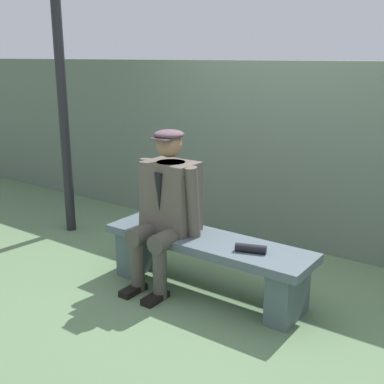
{
  "coord_description": "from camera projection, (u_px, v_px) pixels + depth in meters",
  "views": [
    {
      "loc": [
        -1.98,
        2.95,
        1.82
      ],
      "look_at": [
        0.14,
        0.0,
        0.8
      ],
      "focal_mm": 45.76,
      "sensor_mm": 36.0,
      "label": 1
    }
  ],
  "objects": [
    {
      "name": "stadium_wall",
      "position": [
        287.0,
        154.0,
        4.77
      ],
      "size": [
        12.0,
        0.24,
        1.77
      ],
      "primitive_type": "cube",
      "color": "#5A695A",
      "rests_on": "ground"
    },
    {
      "name": "rolled_magazine",
      "position": [
        251.0,
        248.0,
        3.51
      ],
      "size": [
        0.23,
        0.13,
        0.06
      ],
      "primitive_type": "cylinder",
      "rotation": [
        0.0,
        1.57,
        0.33
      ],
      "color": "black",
      "rests_on": "bench"
    },
    {
      "name": "ground_plane",
      "position": [
        206.0,
        291.0,
        3.91
      ],
      "size": [
        30.0,
        30.0,
        0.0
      ],
      "primitive_type": "plane",
      "color": "#597651"
    },
    {
      "name": "lamp_post",
      "position": [
        61.0,
        78.0,
        4.87
      ],
      "size": [
        0.21,
        0.21,
        2.67
      ],
      "color": "black",
      "rests_on": "ground"
    },
    {
      "name": "seated_man",
      "position": [
        167.0,
        203.0,
        3.87
      ],
      "size": [
        0.58,
        0.63,
        1.27
      ],
      "color": "#534C42",
      "rests_on": "ground"
    },
    {
      "name": "bench",
      "position": [
        206.0,
        256.0,
        3.83
      ],
      "size": [
        1.72,
        0.46,
        0.45
      ],
      "color": "#4A5860",
      "rests_on": "ground"
    }
  ]
}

